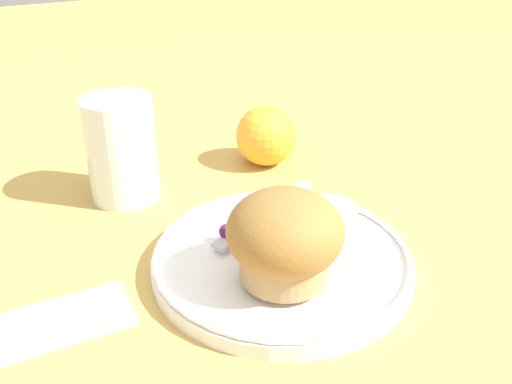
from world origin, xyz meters
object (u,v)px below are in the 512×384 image
Objects in this scene: orange_fruit at (266,136)px; butter_knife at (266,213)px; juice_glass at (121,149)px; muffin at (290,237)px.

butter_knife is at bearing -117.79° from orange_fruit.
orange_fruit is 0.19m from juice_glass.
orange_fruit is at bearing 66.40° from muffin.
muffin is 0.27m from orange_fruit.
juice_glass is at bearing 108.08° from muffin.
muffin is 0.84× the size of juice_glass.
butter_knife is 1.94× the size of orange_fruit.
muffin is at bearing -113.60° from orange_fruit.
juice_glass is at bearing -178.40° from orange_fruit.
orange_fruit is at bearing 35.00° from butter_knife.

